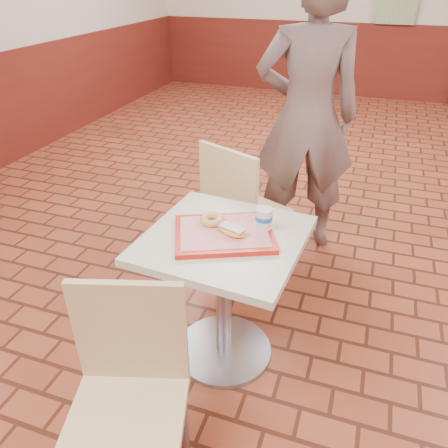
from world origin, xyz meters
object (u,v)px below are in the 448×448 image
(paper_cup, at_px, (264,218))
(serving_tray, at_px, (224,234))
(chair_main_front, at_px, (129,388))
(main_table, at_px, (224,278))
(ring_donut, at_px, (212,220))
(long_john_donut, at_px, (232,231))
(chair_main_back, at_px, (240,207))
(customer, at_px, (307,117))

(paper_cup, bearing_deg, serving_tray, -151.46)
(paper_cup, bearing_deg, chair_main_front, -108.94)
(main_table, distance_m, chair_main_front, 0.67)
(main_table, distance_m, ring_donut, 0.28)
(long_john_donut, xyz_separation_m, paper_cup, (0.11, 0.10, 0.03))
(main_table, relative_size, paper_cup, 7.58)
(main_table, height_order, chair_main_back, chair_main_back)
(ring_donut, distance_m, long_john_donut, 0.13)
(ring_donut, bearing_deg, long_john_donut, -30.31)
(customer, bearing_deg, chair_main_back, 49.28)
(long_john_donut, bearing_deg, paper_cup, 41.68)
(main_table, xyz_separation_m, ring_donut, (-0.07, 0.05, 0.27))
(chair_main_front, distance_m, chair_main_back, 1.30)
(customer, xyz_separation_m, serving_tray, (-0.13, -1.18, -0.18))
(main_table, height_order, paper_cup, paper_cup)
(main_table, height_order, chair_main_front, chair_main_front)
(long_john_donut, bearing_deg, chair_main_back, 103.87)
(main_table, xyz_separation_m, chair_main_back, (-0.12, 0.64, 0.02))
(ring_donut, bearing_deg, chair_main_front, -92.81)
(chair_main_front, bearing_deg, customer, 65.89)
(long_john_donut, bearing_deg, chair_main_front, -102.65)
(serving_tray, relative_size, long_john_donut, 3.01)
(ring_donut, bearing_deg, chair_main_back, 94.91)
(main_table, height_order, serving_tray, serving_tray)
(customer, distance_m, long_john_donut, 1.21)
(serving_tray, relative_size, paper_cup, 4.54)
(chair_main_front, xyz_separation_m, ring_donut, (0.04, 0.71, 0.27))
(chair_main_front, bearing_deg, serving_tray, 64.08)
(main_table, bearing_deg, serving_tray, 90.00)
(long_john_donut, bearing_deg, main_table, 156.17)
(customer, bearing_deg, chair_main_front, 66.89)
(chair_main_front, xyz_separation_m, paper_cup, (0.26, 0.75, 0.30))
(chair_main_front, height_order, chair_main_back, chair_main_back)
(serving_tray, height_order, paper_cup, paper_cup)
(main_table, height_order, long_john_donut, long_john_donut)
(customer, relative_size, serving_tray, 4.27)
(serving_tray, bearing_deg, chair_main_back, 100.88)
(chair_main_back, bearing_deg, main_table, 124.10)
(chair_main_front, distance_m, customer, 1.90)
(main_table, distance_m, serving_tray, 0.24)
(chair_main_back, xyz_separation_m, long_john_donut, (0.16, -0.65, 0.25))
(main_table, distance_m, customer, 1.25)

